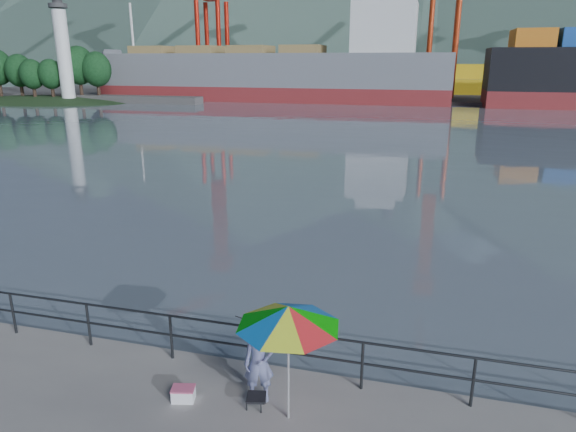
% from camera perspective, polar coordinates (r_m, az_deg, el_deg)
% --- Properties ---
extents(harbor_water, '(500.00, 280.00, 0.00)m').
position_cam_1_polar(harbor_water, '(137.04, 14.04, 13.97)').
color(harbor_water, slate).
rests_on(harbor_water, ground).
extents(far_dock, '(200.00, 40.00, 0.40)m').
position_cam_1_polar(far_dock, '(100.23, 19.20, 12.61)').
color(far_dock, '#514F4C').
rests_on(far_dock, ground).
extents(guardrail, '(22.00, 0.06, 1.03)m').
position_cam_1_polar(guardrail, '(10.91, -8.06, -13.78)').
color(guardrail, '#2D3033').
rests_on(guardrail, ground).
extents(lighthouse_islet, '(48.00, 26.40, 19.20)m').
position_cam_1_polar(lighthouse_islet, '(90.75, -25.79, 11.68)').
color(lighthouse_islet, '#263F1E').
rests_on(lighthouse_islet, ground).
extents(fisherman, '(0.65, 0.52, 1.54)m').
position_cam_1_polar(fisherman, '(9.75, -3.24, -15.98)').
color(fisherman, navy).
rests_on(fisherman, ground).
extents(beach_umbrella, '(2.17, 2.17, 2.19)m').
position_cam_1_polar(beach_umbrella, '(8.65, 0.05, -11.09)').
color(beach_umbrella, white).
rests_on(beach_umbrella, ground).
extents(folding_stool, '(0.41, 0.41, 0.23)m').
position_cam_1_polar(folding_stool, '(9.93, -3.55, -19.84)').
color(folding_stool, black).
rests_on(folding_stool, ground).
extents(cooler_bag, '(0.46, 0.36, 0.24)m').
position_cam_1_polar(cooler_bag, '(10.26, -11.54, -18.87)').
color(cooler_bag, white).
rests_on(cooler_bag, ground).
extents(fishing_rod, '(0.28, 1.68, 1.19)m').
position_cam_1_polar(fishing_rod, '(11.18, -3.36, -15.93)').
color(fishing_rod, black).
rests_on(fishing_rod, ground).
extents(bulk_carrier, '(56.32, 9.75, 14.50)m').
position_cam_1_polar(bulk_carrier, '(84.09, -0.91, 15.62)').
color(bulk_carrier, maroon).
rests_on(bulk_carrier, ground).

